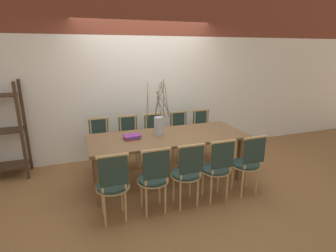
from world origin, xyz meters
TOP-DOWN VIEW (x-y plane):
  - ground_plane at (0.00, 0.00)m, footprint 16.00×16.00m
  - wall_rear at (0.00, 1.27)m, footprint 12.00×0.06m
  - dining_table at (0.00, 0.00)m, footprint 2.36×0.93m
  - chair_near_leftend at (-0.94, -0.75)m, footprint 0.40×0.40m
  - chair_near_left at (-0.45, -0.75)m, footprint 0.40×0.40m
  - chair_near_center at (-0.00, -0.75)m, footprint 0.40×0.40m
  - chair_near_right at (0.44, -0.75)m, footprint 0.40×0.40m
  - chair_near_rightend at (0.92, -0.75)m, footprint 0.40×0.40m
  - chair_far_leftend at (-0.95, 0.75)m, footprint 0.40×0.40m
  - chair_far_left at (-0.45, 0.75)m, footprint 0.40×0.40m
  - chair_far_center at (0.01, 0.75)m, footprint 0.40×0.40m
  - chair_far_right at (0.51, 0.75)m, footprint 0.40×0.40m
  - chair_far_rightend at (0.98, 0.75)m, footprint 0.40×0.40m
  - vase_centerpiece at (-0.12, 0.09)m, footprint 0.42×0.42m
  - book_stack at (-0.55, 0.04)m, footprint 0.26×0.21m
  - shelving_rack at (-2.40, 0.99)m, footprint 0.64×0.42m

SIDE VIEW (x-z plane):
  - ground_plane at x=0.00m, z-range 0.00..0.00m
  - chair_near_leftend at x=-0.94m, z-range 0.04..0.95m
  - chair_near_left at x=-0.45m, z-range 0.04..0.95m
  - chair_near_center at x=0.00m, z-range 0.04..0.95m
  - chair_near_right at x=0.44m, z-range 0.04..0.95m
  - chair_near_rightend at x=0.92m, z-range 0.04..0.95m
  - chair_far_leftend at x=-0.95m, z-range 0.04..0.95m
  - chair_far_left at x=-0.45m, z-range 0.04..0.95m
  - chair_far_center at x=0.01m, z-range 0.04..0.95m
  - chair_far_right at x=0.51m, z-range 0.04..0.95m
  - chair_far_rightend at x=0.98m, z-range 0.04..0.95m
  - dining_table at x=0.00m, z-range 0.28..1.03m
  - shelving_rack at x=-2.40m, z-range -0.01..1.55m
  - book_stack at x=-0.55m, z-range 0.75..0.80m
  - vase_centerpiece at x=-0.12m, z-range 0.49..1.34m
  - wall_rear at x=0.00m, z-range 0.00..3.20m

